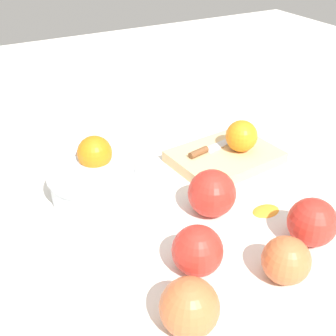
{
  "coord_description": "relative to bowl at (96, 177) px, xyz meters",
  "views": [
    {
      "loc": [
        -0.36,
        -0.52,
        0.46
      ],
      "look_at": [
        -0.03,
        0.08,
        0.04
      ],
      "focal_mm": 45.8,
      "sensor_mm": 36.0,
      "label": 1
    }
  ],
  "objects": [
    {
      "name": "ground_plane",
      "position": [
        0.16,
        -0.11,
        -0.04
      ],
      "size": [
        2.4,
        2.4,
        0.0
      ],
      "primitive_type": "plane",
      "color": "silver"
    },
    {
      "name": "bowl",
      "position": [
        0.0,
        0.0,
        0.0
      ],
      "size": [
        0.18,
        0.18,
        0.1
      ],
      "color": "silver",
      "rests_on": "ground_plane"
    },
    {
      "name": "cutting_board",
      "position": [
        0.27,
        -0.01,
        -0.03
      ],
      "size": [
        0.22,
        0.17,
        0.02
      ],
      "primitive_type": "cube",
      "rotation": [
        0.0,
        0.0,
        0.1
      ],
      "color": "#DBB77F",
      "rests_on": "ground_plane"
    },
    {
      "name": "orange_on_board",
      "position": [
        0.31,
        -0.02,
        0.02
      ],
      "size": [
        0.07,
        0.07,
        0.07
      ],
      "primitive_type": "sphere",
      "color": "orange",
      "rests_on": "cutting_board"
    },
    {
      "name": "knife",
      "position": [
        0.25,
        0.01,
        -0.01
      ],
      "size": [
        0.16,
        0.05,
        0.01
      ],
      "color": "silver",
      "rests_on": "cutting_board"
    },
    {
      "name": "apple_front_left",
      "position": [
        0.06,
        -0.25,
        -0.0
      ],
      "size": [
        0.08,
        0.08,
        0.08
      ],
      "primitive_type": "sphere",
      "color": "red",
      "rests_on": "ground_plane"
    },
    {
      "name": "apple_front_left_2",
      "position": [
        -0.0,
        -0.33,
        -0.0
      ],
      "size": [
        0.08,
        0.08,
        0.08
      ],
      "primitive_type": "sphere",
      "color": "#CC6638",
      "rests_on": "ground_plane"
    },
    {
      "name": "apple_front_center",
      "position": [
        0.16,
        -0.32,
        -0.0
      ],
      "size": [
        0.07,
        0.07,
        0.07
      ],
      "primitive_type": "sphere",
      "color": "#CC6638",
      "rests_on": "ground_plane"
    },
    {
      "name": "apple_front_center_2",
      "position": [
        0.15,
        -0.14,
        0.0
      ],
      "size": [
        0.08,
        0.08,
        0.08
      ],
      "primitive_type": "sphere",
      "color": "red",
      "rests_on": "ground_plane"
    },
    {
      "name": "apple_front_right",
      "position": [
        0.25,
        -0.28,
        -0.0
      ],
      "size": [
        0.08,
        0.08,
        0.08
      ],
      "primitive_type": "sphere",
      "color": "red",
      "rests_on": "ground_plane"
    },
    {
      "name": "citrus_peel",
      "position": [
        0.24,
        -0.19,
        -0.04
      ],
      "size": [
        0.05,
        0.04,
        0.01
      ],
      "primitive_type": "ellipsoid",
      "rotation": [
        0.0,
        0.0,
        0.01
      ],
      "color": "orange",
      "rests_on": "ground_plane"
    }
  ]
}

